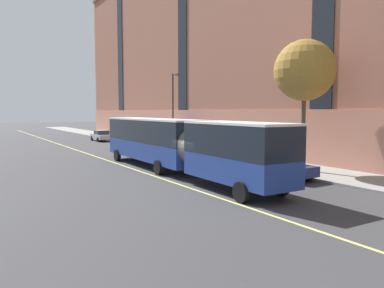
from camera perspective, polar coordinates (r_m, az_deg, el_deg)
ground_plane at (r=22.88m, az=0.53°, el=-5.71°), size 260.00×260.00×0.00m
sidewalk at (r=30.52m, az=11.47°, el=-2.96°), size 4.94×160.00×0.15m
apartment_facade at (r=35.92m, az=25.83°, el=18.68°), size 15.20×110.00×26.11m
city_bus at (r=25.40m, az=-2.46°, el=0.23°), size 3.10×20.60×3.70m
parked_car_navy_0 at (r=24.43m, az=13.52°, el=-3.30°), size 2.08×4.59×1.56m
parked_car_champagne_2 at (r=45.39m, az=-9.55°, el=0.57°), size 1.96×4.69×1.56m
parked_car_silver_4 at (r=54.96m, az=-13.67°, el=1.26°), size 2.04×4.63×1.56m
parked_car_black_5 at (r=29.45m, az=3.92°, el=-1.76°), size 2.11×4.64×1.56m
street_tree_mid_block at (r=27.14m, az=16.79°, el=10.64°), size 4.17×4.17×8.98m
street_lamp at (r=38.95m, az=-2.78°, el=6.01°), size 0.36×1.48×7.95m
lane_centerline at (r=24.83m, az=-5.79°, el=-4.87°), size 0.16×140.00×0.01m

